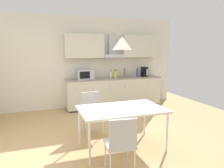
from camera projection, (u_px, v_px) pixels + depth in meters
name	position (u px, v px, depth m)	size (l,w,h in m)	color
ground_plane	(107.00, 142.00, 4.21)	(7.72, 8.10, 0.02)	tan
wall_back	(79.00, 62.00, 6.55)	(6.18, 0.10, 2.72)	silver
kitchen_counter	(114.00, 92.00, 6.70)	(2.91, 0.62, 0.90)	#333333
backsplash_tile	(111.00, 67.00, 6.85)	(2.89, 0.02, 0.58)	silver
upper_wall_cabinets	(113.00, 47.00, 6.60)	(2.89, 0.40, 0.68)	beige
microwave	(85.00, 74.00, 6.31)	(0.48, 0.35, 0.28)	#ADADB2
coffee_maker	(144.00, 72.00, 6.96)	(0.18, 0.19, 0.30)	black
bottle_blue	(137.00, 73.00, 6.84)	(0.07, 0.07, 0.27)	blue
bottle_brown	(125.00, 73.00, 6.74)	(0.06, 0.06, 0.29)	brown
bottle_white	(111.00, 74.00, 6.61)	(0.06, 0.06, 0.24)	white
bottle_yellow	(115.00, 74.00, 6.58)	(0.08, 0.08, 0.25)	yellow
dining_table	(121.00, 111.00, 3.86)	(1.49, 0.95, 0.74)	silver
chair_near_left	(121.00, 141.00, 2.98)	(0.44, 0.44, 0.87)	#B2B2B7
chair_far_left	(91.00, 109.00, 4.57)	(0.42, 0.42, 0.87)	#B2B2B7
pendant_lamp	(122.00, 43.00, 3.67)	(0.32, 0.32, 0.22)	silver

